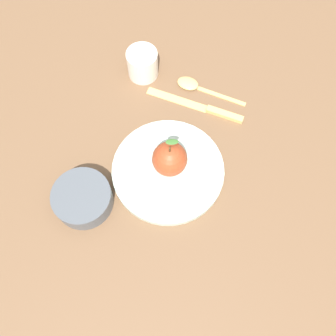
% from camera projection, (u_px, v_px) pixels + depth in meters
% --- Properties ---
extents(ground_plane, '(2.40, 2.40, 0.00)m').
position_uv_depth(ground_plane, '(175.00, 164.00, 0.75)').
color(ground_plane, brown).
extents(dinner_plate, '(0.22, 0.22, 0.01)m').
position_uv_depth(dinner_plate, '(168.00, 170.00, 0.74)').
color(dinner_plate, '#B2C6B2').
rests_on(dinner_plate, ground_plane).
extents(apple, '(0.07, 0.07, 0.08)m').
position_uv_depth(apple, '(170.00, 159.00, 0.70)').
color(apple, '#9E3D1E').
rests_on(apple, dinner_plate).
extents(side_bowl, '(0.11, 0.11, 0.04)m').
position_uv_depth(side_bowl, '(82.00, 198.00, 0.70)').
color(side_bowl, '#4C5156').
rests_on(side_bowl, ground_plane).
extents(cup, '(0.07, 0.07, 0.06)m').
position_uv_depth(cup, '(142.00, 63.00, 0.81)').
color(cup, silver).
rests_on(cup, ground_plane).
extents(knife, '(0.03, 0.22, 0.01)m').
position_uv_depth(knife, '(203.00, 108.00, 0.80)').
color(knife, '#D8B766').
rests_on(knife, ground_plane).
extents(spoon, '(0.04, 0.16, 0.01)m').
position_uv_depth(spoon, '(195.00, 86.00, 0.82)').
color(spoon, '#D8B766').
rests_on(spoon, ground_plane).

